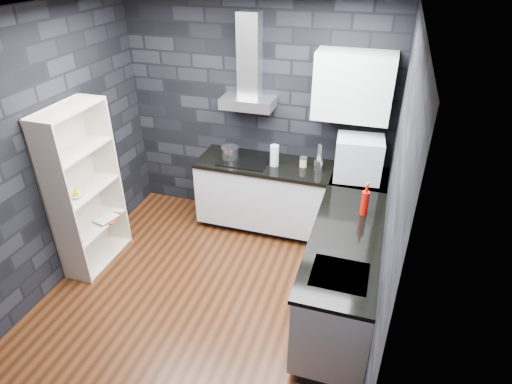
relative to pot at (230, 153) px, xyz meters
The scene contains 28 objects.
ground 1.63m from the pot, 79.73° to the right, with size 3.20×3.20×0.00m, color #47220F.
ceiling 2.16m from the pot, 79.73° to the right, with size 3.20×3.20×0.00m, color white.
wall_back 0.56m from the pot, 55.95° to the left, with size 3.20×0.05×2.70m, color black.
wall_front 2.94m from the pot, 85.43° to the right, with size 3.20×0.05×2.70m, color black.
wall_left 1.93m from the pot, 137.38° to the right, with size 0.05×3.20×2.70m, color black.
wall_right 2.29m from the pot, 34.61° to the right, with size 0.05×3.20×2.70m, color black.
toekick_back 1.18m from the pot, ahead, with size 2.18×0.50×0.10m, color black.
toekick_right 2.17m from the pot, 36.93° to the right, with size 0.50×1.78×0.10m, color black.
counter_back_cab 0.88m from the pot, ahead, with size 2.20×0.60×0.76m, color silver.
counter_right_cab 2.00m from the pot, 37.64° to the right, with size 0.60×1.80×0.76m, color silver.
counter_back_top 0.74m from the pot, ahead, with size 2.20×0.62×0.04m, color black.
counter_right_top 1.93m from the pot, 37.82° to the right, with size 0.62×1.80×0.04m, color black.
counter_corner_top 1.54m from the pot, ahead, with size 0.62×0.62×0.04m, color black.
hood_body 0.63m from the pot, 39.18° to the left, with size 0.60×0.34×0.12m, color silver.
hood_chimney 1.13m from the pot, 50.18° to the left, with size 0.24×0.20×0.90m, color silver.
upper_cabinet 1.60m from the pot, ahead, with size 0.80×0.35×0.70m, color silver.
cooktop 0.19m from the pot, ahead, with size 0.58×0.50×0.01m, color black.
sink_rim 2.28m from the pot, 47.66° to the right, with size 0.44×0.40×0.01m, color silver.
pot is the anchor object (origin of this frame).
glass_vase 0.55m from the pot, ahead, with size 0.10×0.10×0.25m, color silver.
storage_jar 0.88m from the pot, ahead, with size 0.08×0.08×0.10m, color #C0AF89.
utensil_crock 1.06m from the pot, ahead, with size 0.10×0.10×0.13m, color silver.
appliance_garage 1.50m from the pot, ahead, with size 0.49×0.38×0.49m, color silver.
red_bottle 1.80m from the pot, 25.04° to the right, with size 0.07×0.07×0.24m, color #B30E05.
bookshelf 1.67m from the pot, 135.55° to the right, with size 0.34×0.80×1.80m, color beige.
fruit_bowl 1.77m from the pot, 132.28° to the right, with size 0.21×0.21×0.05m, color white.
book_red 1.60m from the pot, 139.12° to the right, with size 0.18×0.02×0.24m, color maroon.
book_second 1.60m from the pot, 139.16° to the right, with size 0.17×0.02×0.24m, color #B2B2B2.
Camera 1 is at (1.43, -3.03, 3.14)m, focal length 30.00 mm.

